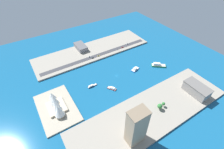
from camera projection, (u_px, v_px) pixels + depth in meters
ground_plane at (116, 76)px, 286.01m from camera, size 440.00×440.00×0.00m
quay_west at (152, 111)px, 227.62m from camera, size 70.00×240.00×2.69m
quay_east at (93, 51)px, 342.61m from camera, size 70.00×240.00×2.69m
peninsula_point at (57, 108)px, 232.65m from camera, size 76.88×48.90×2.00m
road_strip at (98, 55)px, 327.58m from camera, size 9.49×228.00×0.15m
patrol_launch_navy at (92, 86)px, 265.18m from camera, size 3.46×16.86×3.48m
catamaran_blue at (135, 69)px, 296.92m from camera, size 11.83×18.02×4.48m
ferry_green_doubledeck at (158, 65)px, 304.41m from camera, size 22.36×25.01×7.00m
tugboat_red at (112, 88)px, 260.72m from camera, size 14.37×11.57×4.04m
apartment_midrise_tan at (136, 127)px, 178.52m from camera, size 14.89×21.86×53.53m
warehouse_low_gray at (81, 47)px, 343.03m from camera, size 34.80×18.60×9.13m
carpark_squat_concrete at (197, 89)px, 246.52m from camera, size 38.72×20.43×15.86m
taxi_yellow_cab at (99, 56)px, 325.07m from camera, size 2.20×4.49×1.54m
suv_black at (93, 58)px, 319.59m from camera, size 2.13×4.68×1.64m
sedan_silver at (127, 44)px, 358.92m from camera, size 2.05×4.94×1.59m
van_white at (89, 57)px, 322.35m from camera, size 2.10×4.98×1.64m
pickup_red at (122, 47)px, 348.71m from camera, size 2.10×5.09×1.70m
traffic_light_waterfront at (117, 49)px, 338.64m from camera, size 0.36×0.36×6.50m
opera_landmark at (56, 105)px, 225.38m from camera, size 47.01×24.44×19.42m
park_tree_cluster at (161, 106)px, 225.94m from camera, size 6.94×13.65×9.80m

